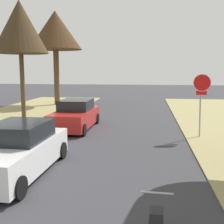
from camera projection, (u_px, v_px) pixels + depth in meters
name	position (u px, v px, depth m)	size (l,w,h in m)	color
stop_sign_far	(201.00, 92.00, 13.07)	(0.81, 0.42, 2.96)	#9EA0A5
street_tree_left_mid_b	(20.00, 27.00, 17.42)	(3.44, 3.44, 7.43)	#4E4029
street_tree_left_far	(55.00, 31.00, 24.84)	(4.67, 4.67, 8.31)	brown
parked_sedan_white	(18.00, 150.00, 8.68)	(2.01, 4.43, 1.57)	white
parked_sedan_red	(75.00, 115.00, 15.36)	(2.01, 4.43, 1.57)	red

